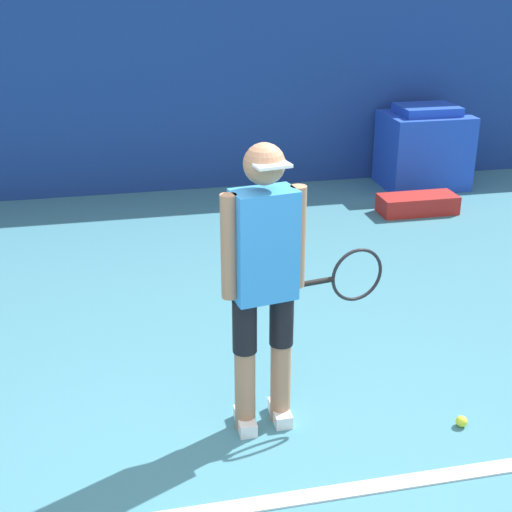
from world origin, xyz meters
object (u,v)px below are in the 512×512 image
Objects in this scene: tennis_player at (266,278)px; covered_chair at (424,148)px; tennis_ball at (462,421)px; equipment_bag at (418,204)px.

tennis_player is 1.75× the size of covered_chair.
equipment_bag is at bearing 69.93° from tennis_ball.
tennis_player is 4.20m from equipment_bag.
tennis_player is 1.47m from tennis_ball.
tennis_player is at bearing -124.30° from covered_chair.
tennis_player is at bearing -126.34° from equipment_bag.
tennis_player is 24.97× the size of tennis_ball.
covered_chair is (1.77, 4.52, 0.42)m from tennis_ball.
tennis_ball is at bearing -111.34° from covered_chair.
equipment_bag is (-0.45, -0.92, -0.36)m from covered_chair.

